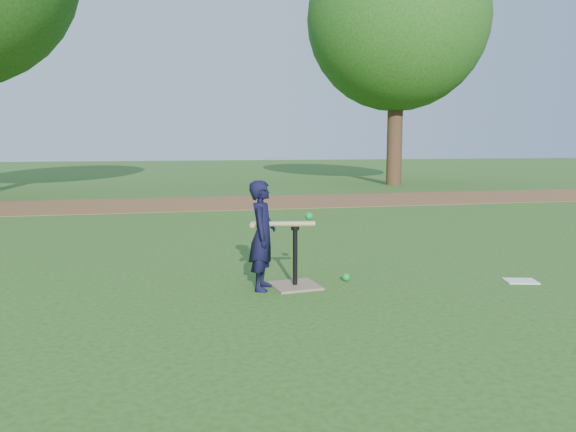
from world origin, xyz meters
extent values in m
plane|color=#285116|center=(0.00, 0.00, 0.00)|extent=(80.00, 80.00, 0.00)
cube|color=brown|center=(0.00, 7.50, 0.01)|extent=(24.00, 3.00, 0.01)
imported|color=black|center=(-0.21, -0.25, 0.52)|extent=(0.36, 0.44, 1.03)
sphere|color=#0D9431|center=(0.66, -0.14, 0.04)|extent=(0.08, 0.08, 0.08)
cube|color=white|center=(2.36, -0.56, 0.01)|extent=(0.35, 0.30, 0.01)
cube|color=#8A7258|center=(0.11, -0.24, 0.01)|extent=(0.48, 0.48, 0.02)
cylinder|color=black|center=(0.11, -0.24, 0.30)|extent=(0.05, 0.05, 0.55)
cylinder|color=black|center=(0.11, -0.24, 0.58)|extent=(0.08, 0.08, 0.06)
cylinder|color=tan|center=(-0.01, -0.26, 0.62)|extent=(0.60, 0.17, 0.05)
sphere|color=tan|center=(-0.31, -0.30, 0.62)|extent=(0.06, 0.06, 0.06)
sphere|color=#0D9431|center=(0.26, -0.21, 0.68)|extent=(0.08, 0.08, 0.08)
cylinder|color=#382316|center=(6.50, 12.00, 1.71)|extent=(0.50, 0.50, 3.42)
sphere|color=#285B19|center=(6.50, 12.00, 5.30)|extent=(5.80, 5.80, 5.80)
camera|label=1|loc=(-1.15, -5.35, 1.37)|focal=35.00mm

